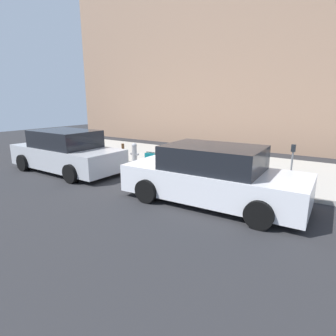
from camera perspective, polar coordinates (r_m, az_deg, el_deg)
The scene contains 16 objects.
ground_plane at distance 10.13m, azimuth -1.54°, elevation -1.50°, with size 40.00×40.00×0.00m, color #28282B.
sidewalk_curb at distance 12.18m, azimuth 5.24°, elevation 1.41°, with size 18.00×5.00×0.14m, color #ADA89E.
building_facade_sidewalk_side at distance 17.69m, azimuth 15.84°, elevation 24.41°, with size 24.00×3.00×12.14m, color #9E7A60.
suitcase_teal_0 at distance 9.18m, azimuth 15.74°, elevation -0.26°, with size 0.49×0.24×1.04m.
suitcase_black_1 at distance 9.46m, azimuth 12.87°, elevation -0.48°, with size 0.38×0.26×0.72m.
suitcase_red_2 at distance 9.51m, azimuth 9.87°, elevation 0.49°, with size 0.43×0.22×1.02m.
suitcase_maroon_3 at distance 9.86m, azimuth 7.33°, elevation 0.40°, with size 0.47×0.24×0.59m.
suitcase_navy_4 at distance 10.05m, azimuth 4.24°, elevation 0.91°, with size 0.51×0.29×0.65m.
suitcase_silver_5 at distance 10.30m, azimuth 1.62°, elevation 1.62°, with size 0.40×0.21×1.03m.
suitcase_olive_6 at distance 10.59m, azimuth -0.92°, elevation 1.58°, with size 0.50×0.23×0.64m.
suitcase_teal_7 at distance 10.89m, azimuth -3.56°, elevation 1.74°, with size 0.47×0.23×0.58m.
fire_hydrant at distance 11.46m, azimuth -6.97°, elevation 3.20°, with size 0.39×0.21×0.85m.
bollard_post at distance 11.69m, azimuth -9.31°, elevation 3.09°, with size 0.12×0.12×0.79m, color brown.
parking_meter at distance 9.06m, azimuth 24.39°, elevation 1.71°, with size 0.12×0.09×1.27m.
parked_car_white_0 at distance 7.36m, azimuth 9.20°, elevation -1.70°, with size 4.83×2.20×1.54m.
parked_car_silver_1 at distance 11.26m, azimuth -20.37°, elevation 3.09°, with size 4.74×2.12×1.59m.
Camera 1 is at (-5.63, 7.98, 2.68)m, focal length 29.36 mm.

